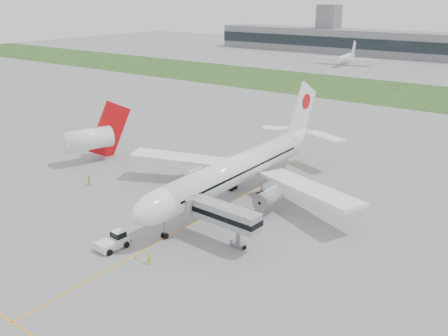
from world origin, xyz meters
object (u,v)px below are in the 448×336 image
Objects in this scene: airliner at (240,167)px; jet_bridge at (217,213)px; pushback_tug at (114,241)px; ground_crew_near at (149,258)px; neighbor_aircraft at (92,138)px.

airliner is 17.37m from jet_bridge.
ground_crew_near is (7.33, -0.35, -0.15)m from pushback_tug.
pushback_tug is (-3.98, -26.27, -4.61)m from airliner.
neighbor_aircraft is (-44.08, 13.74, 0.70)m from jet_bridge.
airliner is at bearing 116.86° from jet_bridge.
airliner is at bearing 85.71° from pushback_tug.
airliner is 37.27m from neighbor_aircraft.
airliner is 4.01× the size of jet_bridge.
ground_crew_near is 47.56m from neighbor_aircraft.
pushback_tug is 2.59× the size of ground_crew_near.
airliner is 27.25m from ground_crew_near.
jet_bridge is 0.82× the size of neighbor_aircraft.
pushback_tug is at bearing -17.51° from neighbor_aircraft.
jet_bridge is 7.50× the size of ground_crew_near.
pushback_tug is 0.35× the size of jet_bridge.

